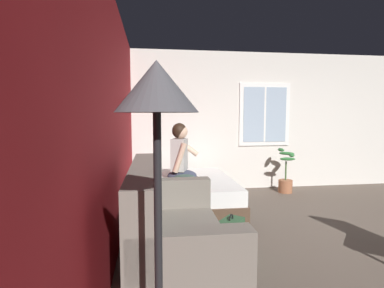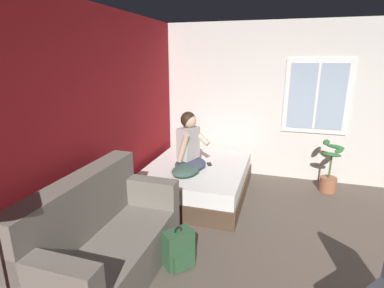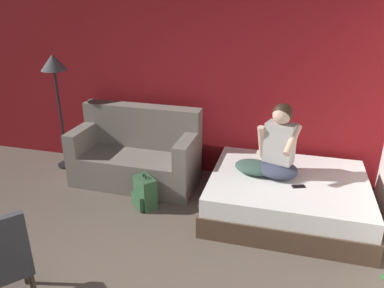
# 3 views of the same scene
# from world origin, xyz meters

# --- Properties ---
(wall_back_accent) EXTENTS (10.60, 0.16, 2.70)m
(wall_back_accent) POSITION_xyz_m (0.00, 3.09, 1.35)
(wall_back_accent) COLOR maroon
(wall_back_accent) RESTS_ON ground
(bed) EXTENTS (1.86, 1.53, 0.48)m
(bed) POSITION_xyz_m (1.66, 2.14, 0.24)
(bed) COLOR #4C3828
(bed) RESTS_ON ground
(couch) EXTENTS (1.71, 0.84, 1.04)m
(couch) POSITION_xyz_m (-0.41, 2.49, 0.39)
(couch) COLOR slate
(couch) RESTS_ON ground
(person_seated) EXTENTS (0.63, 0.58, 0.88)m
(person_seated) POSITION_xyz_m (1.51, 2.21, 0.84)
(person_seated) COLOR #383D51
(person_seated) RESTS_ON bed
(backpack) EXTENTS (0.35, 0.35, 0.46)m
(backpack) POSITION_xyz_m (-0.05, 1.84, 0.19)
(backpack) COLOR #2D5133
(backpack) RESTS_ON ground
(throw_pillow) EXTENTS (0.55, 0.46, 0.14)m
(throw_pillow) POSITION_xyz_m (1.25, 2.19, 0.55)
(throw_pillow) COLOR #385147
(throw_pillow) RESTS_ON bed
(cell_phone) EXTENTS (0.16, 0.12, 0.01)m
(cell_phone) POSITION_xyz_m (1.77, 1.96, 0.48)
(cell_phone) COLOR black
(cell_phone) RESTS_ON bed
(floor_lamp) EXTENTS (0.36, 0.36, 1.70)m
(floor_lamp) POSITION_xyz_m (-1.65, 2.63, 1.43)
(floor_lamp) COLOR black
(floor_lamp) RESTS_ON ground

